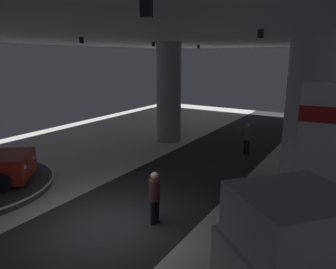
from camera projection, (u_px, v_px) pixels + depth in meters
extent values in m
cube|color=silver|center=(105.00, 228.00, 9.03)|extent=(24.00, 44.00, 0.05)
cube|color=#2D2D33|center=(105.00, 227.00, 9.02)|extent=(4.40, 44.00, 0.01)
cube|color=silver|center=(94.00, 23.00, 7.68)|extent=(24.00, 44.00, 0.10)
cylinder|color=black|center=(81.00, 40.00, 11.44)|extent=(0.16, 0.16, 0.22)
cylinder|color=black|center=(153.00, 44.00, 15.27)|extent=(0.16, 0.16, 0.22)
cylinder|color=black|center=(198.00, 47.00, 19.11)|extent=(0.16, 0.16, 0.22)
cylinder|color=black|center=(146.00, 7.00, 3.70)|extent=(0.16, 0.16, 0.22)
cylinder|color=black|center=(261.00, 34.00, 8.17)|extent=(0.16, 0.16, 0.22)
cylinder|color=black|center=(293.00, 41.00, 11.80)|extent=(0.16, 0.16, 0.22)
cylinder|color=black|center=(314.00, 45.00, 16.24)|extent=(0.16, 0.16, 0.22)
cylinder|color=#ADADB2|center=(169.00, 93.00, 17.68)|extent=(1.39, 1.39, 5.50)
cylinder|color=silver|center=(309.00, 120.00, 10.22)|extent=(1.58, 1.58, 5.50)
cube|color=slate|center=(311.00, 246.00, 7.84)|extent=(1.31, 0.74, 0.35)
cube|color=white|center=(320.00, 166.00, 7.33)|extent=(1.14, 0.65, 3.87)
cube|color=red|center=(327.00, 113.00, 7.03)|extent=(1.17, 0.68, 0.36)
cube|color=silver|center=(293.00, 220.00, 5.33)|extent=(2.53, 2.55, 1.00)
cube|color=#28333D|center=(315.00, 236.00, 4.86)|extent=(1.20, 1.37, 0.75)
cylinder|color=black|center=(323.00, 118.00, 21.04)|extent=(0.86, 0.67, 0.84)
cylinder|color=black|center=(20.00, 164.00, 12.47)|extent=(0.67, 0.60, 0.68)
cylinder|color=black|center=(0.00, 184.00, 10.55)|extent=(0.67, 0.60, 0.68)
sphere|color=white|center=(32.00, 158.00, 11.97)|extent=(0.18, 0.18, 0.18)
sphere|color=white|center=(24.00, 167.00, 11.02)|extent=(0.18, 0.18, 0.18)
cylinder|color=black|center=(248.00, 147.00, 15.57)|extent=(0.14, 0.14, 0.80)
cylinder|color=black|center=(245.00, 146.00, 15.68)|extent=(0.14, 0.14, 0.80)
cylinder|color=#6B665B|center=(247.00, 134.00, 15.46)|extent=(0.32, 0.32, 0.62)
sphere|color=beige|center=(248.00, 125.00, 15.36)|extent=(0.22, 0.22, 0.22)
cylinder|color=black|center=(153.00, 212.00, 9.07)|extent=(0.14, 0.14, 0.80)
cylinder|color=black|center=(157.00, 210.00, 9.19)|extent=(0.14, 0.14, 0.80)
cylinder|color=#472323|center=(155.00, 190.00, 8.97)|extent=(0.32, 0.32, 0.62)
sphere|color=tan|center=(154.00, 176.00, 8.87)|extent=(0.22, 0.22, 0.22)
cylinder|color=#333338|center=(234.00, 207.00, 10.17)|extent=(0.28, 0.28, 0.04)
cylinder|color=#B2B2B7|center=(234.00, 194.00, 10.06)|extent=(0.07, 0.07, 0.96)
sphere|color=#B2B2B7|center=(235.00, 180.00, 9.94)|extent=(0.10, 0.10, 0.10)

